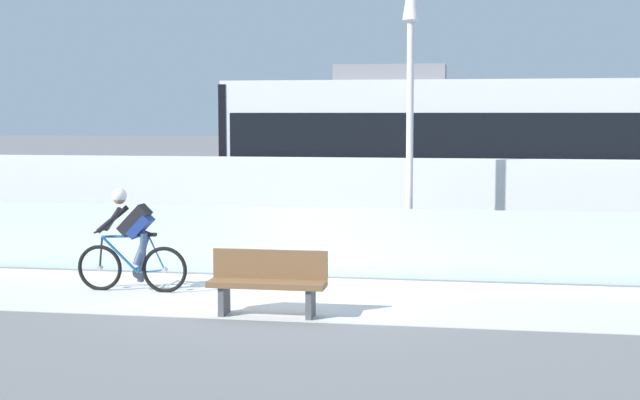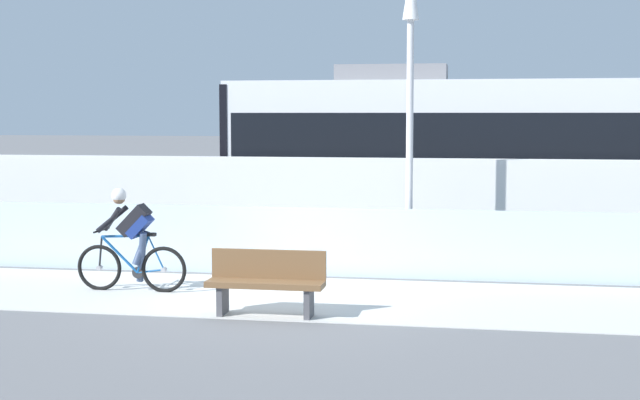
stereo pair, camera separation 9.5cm
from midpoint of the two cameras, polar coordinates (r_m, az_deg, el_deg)
name	(u,v)px [view 1 (the left image)]	position (r m, az deg, el deg)	size (l,w,h in m)	color
ground_plane	(276,297)	(13.78, -2.99, -6.07)	(200.00, 200.00, 0.00)	slate
bike_path_deck	(276,296)	(13.78, -2.99, -6.04)	(32.00, 3.20, 0.01)	silver
glass_parapet	(299,241)	(15.47, -1.51, -2.61)	(32.00, 0.05, 1.17)	silver
concrete_barrier_wall	(317,209)	(17.18, -0.36, -0.54)	(32.00, 0.36, 1.93)	silver
tram_rail_near	(336,241)	(19.73, 0.88, -2.58)	(32.00, 0.08, 0.01)	#595654
tram_rail_far	(345,232)	(21.13, 1.47, -2.05)	(32.00, 0.08, 0.01)	#595654
tram	(480,153)	(20.05, 9.88, 2.89)	(11.06, 2.54, 3.81)	silver
cyclist_on_bike	(132,242)	(14.31, -11.89, -2.58)	(1.77, 0.58, 1.61)	black
lamp_post_antenna	(410,81)	(15.38, 5.50, 7.44)	(0.28, 0.28, 5.20)	gray
bench	(268,281)	(12.42, -3.50, -5.09)	(1.60, 0.45, 0.89)	brown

